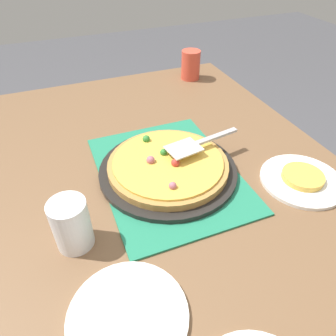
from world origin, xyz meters
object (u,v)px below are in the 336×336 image
(pizza_server, at_px, (198,143))
(cup_near, at_px, (191,65))
(plate_side, at_px, (128,316))
(cup_far, at_px, (71,224))
(plate_near_left, at_px, (302,180))
(pizza, at_px, (168,164))
(served_slice_left, at_px, (303,176))
(pizza_pan, at_px, (168,170))

(pizza_server, bearing_deg, cup_near, 156.99)
(plate_side, relative_size, pizza_server, 0.94)
(cup_far, distance_m, pizza_server, 0.40)
(plate_near_left, distance_m, cup_near, 0.74)
(plate_side, bearing_deg, cup_near, 149.19)
(plate_near_left, height_order, pizza_server, pizza_server)
(pizza, height_order, plate_near_left, pizza)
(served_slice_left, xyz_separation_m, cup_near, (-0.73, 0.01, 0.04))
(plate_near_left, distance_m, pizza_server, 0.30)
(cup_far, height_order, pizza_server, cup_far)
(plate_side, xyz_separation_m, cup_near, (-0.92, 0.55, 0.06))
(pizza_pan, distance_m, cup_near, 0.66)
(plate_side, relative_size, cup_near, 1.83)
(served_slice_left, bearing_deg, pizza, -117.02)
(pizza, bearing_deg, plate_side, -31.79)
(cup_far, xyz_separation_m, pizza_server, (-0.16, 0.37, 0.01))
(cup_far, bearing_deg, plate_side, 16.56)
(pizza, relative_size, cup_near, 2.75)
(served_slice_left, relative_size, pizza_server, 0.47)
(plate_near_left, height_order, cup_near, cup_near)
(served_slice_left, bearing_deg, cup_far, -91.98)
(pizza, xyz_separation_m, served_slice_left, (0.17, 0.32, -0.02))
(plate_side, xyz_separation_m, pizza_server, (-0.36, 0.31, 0.06))
(plate_near_left, xyz_separation_m, plate_side, (0.18, -0.54, 0.00))
(plate_near_left, relative_size, plate_side, 1.00)
(cup_near, distance_m, pizza_server, 0.60)
(pizza_pan, relative_size, pizza, 1.15)
(pizza_pan, height_order, pizza_server, pizza_server)
(plate_near_left, relative_size, pizza_server, 0.94)
(pizza_pan, distance_m, pizza, 0.02)
(plate_near_left, bearing_deg, pizza_pan, -116.96)
(pizza_pan, xyz_separation_m, pizza, (-0.00, -0.00, 0.02))
(plate_near_left, bearing_deg, pizza_server, -128.57)
(pizza_pan, relative_size, served_slice_left, 3.45)
(pizza_server, bearing_deg, cup_far, -66.60)
(pizza_pan, xyz_separation_m, plate_near_left, (0.16, 0.32, -0.01))
(plate_side, distance_m, cup_near, 1.07)
(pizza, xyz_separation_m, cup_far, (0.14, -0.27, 0.03))
(pizza_pan, xyz_separation_m, plate_side, (0.35, -0.21, -0.01))
(served_slice_left, bearing_deg, pizza_pan, -116.96)
(pizza_pan, distance_m, plate_near_left, 0.36)
(plate_side, bearing_deg, served_slice_left, 108.60)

